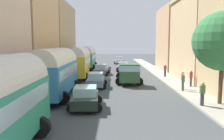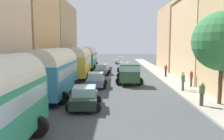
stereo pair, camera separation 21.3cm
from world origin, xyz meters
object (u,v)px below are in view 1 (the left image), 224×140
Objects in this scene: car_0 at (123,67)px; car_2 at (86,97)px; pedestrian_2 at (165,70)px; pedestrian_1 at (191,78)px; car_3 at (96,80)px; parked_bus_1 at (55,70)px; parked_bus_3 at (87,56)px; cargo_truck_0 at (129,73)px; car_4 at (101,69)px; pedestrian_4 at (202,93)px; pedestrian_0 at (183,81)px; parked_bus_2 at (79,61)px; car_1 at (119,60)px; pedestrian_3 at (183,80)px.

car_2 is at bearing -99.27° from car_0.
pedestrian_2 is (5.40, -6.64, 0.22)m from car_0.
pedestrian_1 is (9.86, 7.41, 0.30)m from car_2.
car_2 is 12.34m from pedestrian_1.
car_2 is 7.64m from car_3.
parked_bus_3 is (-0.02, 22.87, -0.01)m from parked_bus_1.
pedestrian_2 reaches higher than car_0.
cargo_truck_0 is (6.68, -16.35, -1.00)m from parked_bus_3.
parked_bus_1 is 2.16× the size of car_4.
cargo_truck_0 is 3.85× the size of pedestrian_4.
pedestrian_0 is at bearing 87.49° from pedestrian_4.
parked_bus_2 is 2.44× the size of car_0.
parked_bus_1 is 1.21× the size of cargo_truck_0.
cargo_truck_0 is 3.82× the size of pedestrian_1.
pedestrian_0 reaches higher than car_1.
car_2 is (3.00, -3.43, -1.50)m from parked_bus_1.
car_4 is 2.13× the size of pedestrian_1.
car_1 is 2.30× the size of pedestrian_3.
car_0 reaches higher than car_3.
car_3 is (2.77, -6.84, -1.54)m from parked_bus_2.
pedestrian_4 is (10.86, -14.29, -1.28)m from parked_bus_2.
parked_bus_1 is 4.60× the size of pedestrian_1.
pedestrian_0 reaches higher than car_3.
car_3 is at bearing 137.37° from pedestrian_4.
cargo_truck_0 is at bearing 44.37° from parked_bus_1.
car_0 is 14.06m from car_3.
car_2 is 8.19m from pedestrian_4.
car_1 is at bearing 100.09° from pedestrian_3.
car_1 is at bearing 102.89° from pedestrian_1.
car_0 is 15.40m from car_1.
pedestrian_1 is (12.87, 3.97, -1.20)m from parked_bus_1.
pedestrian_3 is at bearing 85.85° from pedestrian_4.
cargo_truck_0 is 1.91× the size of car_3.
cargo_truck_0 is 8.34m from car_4.
pedestrian_0 is 0.80m from pedestrian_3.
car_3 is 1.97× the size of pedestrian_3.
parked_bus_3 is at bearing 96.56° from car_2.
pedestrian_2 is at bearing 58.79° from car_2.
pedestrian_2 is at bearing -75.47° from car_1.
pedestrian_2 is (8.80, -2.81, 0.24)m from car_4.
pedestrian_1 reaches higher than car_2.
car_1 is 2.34× the size of pedestrian_1.
pedestrian_1 is (1.45, 2.12, 0.03)m from pedestrian_0.
cargo_truck_0 reaches higher than car_1.
car_1 is 1.17× the size of car_3.
car_0 is at bearing 80.73° from car_2.
parked_bus_3 reaches higher than cargo_truck_0.
car_2 is 2.02× the size of pedestrian_3.
car_4 reaches higher than car_2.
parked_bus_2 is 7.86m from cargo_truck_0.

